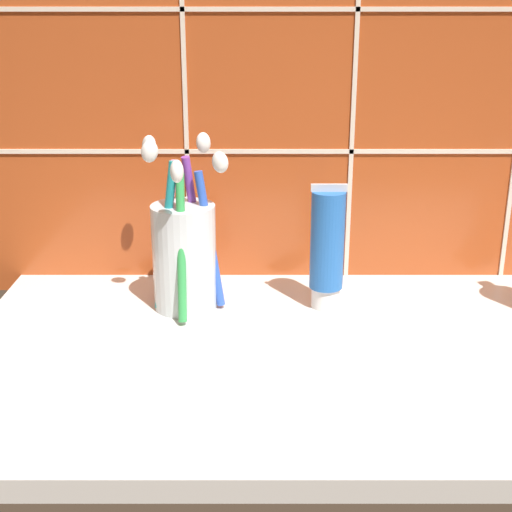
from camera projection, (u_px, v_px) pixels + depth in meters
The scene contains 4 objects.
sink_counter at pixel (347, 358), 68.78cm from camera, with size 75.38×39.90×2.00cm, color silver.
tile_wall_backsplash at pixel (334, 102), 80.45cm from camera, with size 85.38×1.72×45.31cm.
toothbrush_cup at pixel (182, 251), 75.62cm from camera, with size 10.03×10.52×18.66cm.
toothpaste_tube at pixel (325, 248), 75.54cm from camera, with size 3.78×3.60×13.73cm.
Camera 1 is at (-9.04, -61.36, 33.53)cm, focal length 50.00 mm.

